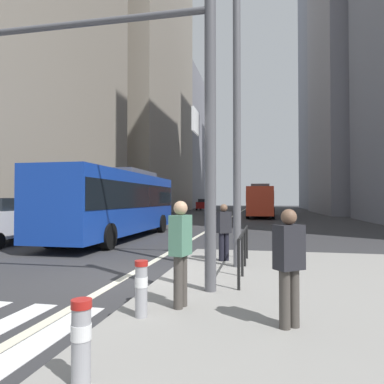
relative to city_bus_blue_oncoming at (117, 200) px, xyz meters
name	(u,v)px	position (x,y,z in m)	size (l,w,h in m)	color
ground_plane	(221,223)	(3.60, 12.34, -1.84)	(160.00, 160.00, 0.00)	#303033
lane_centre_line	(232,217)	(3.60, 22.34, -1.83)	(0.20, 80.00, 0.01)	beige
office_tower_left_mid	(136,55)	(-12.40, 35.35, 22.51)	(12.88, 25.38, 48.70)	gray
office_tower_left_far	(175,141)	(-12.40, 60.54, 13.19)	(11.20, 19.39, 30.06)	gray
office_tower_right_mid	(366,25)	(20.60, 34.40, 23.56)	(12.72, 19.34, 50.78)	gray
office_tower_right_far	(332,75)	(20.60, 57.75, 24.99)	(11.22, 18.11, 53.66)	slate
city_bus_blue_oncoming	(117,200)	(0.00, 0.00, 0.00)	(2.71, 10.96, 3.40)	#14389E
sedan_white_oncoming	(5,221)	(-3.82, -2.83, -0.85)	(2.04, 4.30, 1.94)	silver
city_bus_red_receding	(261,200)	(6.68, 22.02, 0.00)	(2.78, 11.15, 3.40)	red
car_oncoming_mid	(204,204)	(-3.25, 44.55, -0.84)	(2.19, 4.62, 1.94)	maroon
car_receding_near	(268,205)	(7.68, 41.85, -0.85)	(2.08, 4.12, 1.94)	#232838
traffic_signal_gantry	(97,89)	(3.54, -9.12, 2.31)	(6.90, 0.65, 6.00)	#515156
street_lamp_post	(237,69)	(6.21, -6.61, 3.45)	(5.50, 0.32, 8.00)	#56565B
bollard_front	(81,337)	(5.18, -12.66, -1.24)	(0.20, 0.20, 0.79)	#99999E
bollard_left	(141,285)	(5.09, -10.76, -1.22)	(0.20, 0.20, 0.83)	#99999E
pedestrian_railing	(244,242)	(6.40, -7.13, -0.98)	(0.06, 3.68, 0.98)	black
pedestrian_waiting	(224,229)	(5.78, -5.83, -0.80)	(0.45, 0.42, 1.60)	black
pedestrian_walking	(289,262)	(7.21, -10.77, -0.80)	(0.45, 0.42, 1.61)	#423D38
pedestrian_far	(181,248)	(5.55, -10.20, -0.73)	(0.32, 0.43, 1.71)	#423D38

